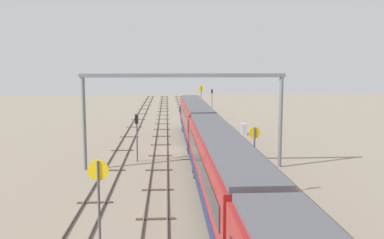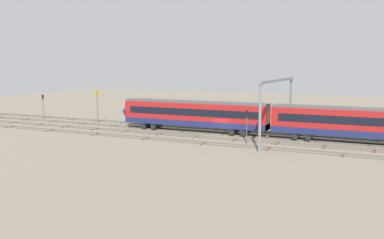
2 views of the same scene
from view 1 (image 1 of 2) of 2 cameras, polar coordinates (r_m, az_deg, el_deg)
name	(u,v)px [view 1 (image 1 of 2)]	position (r m, az deg, el deg)	size (l,w,h in m)	color
ground_plane	(179,150)	(47.34, -1.70, -4.15)	(187.37, 187.37, 0.00)	gray
track_near_foreground	(236,149)	(47.94, 5.95, -3.95)	(171.37, 2.40, 0.16)	#59544C
track_with_train	(198,149)	(47.44, 0.87, -4.03)	(171.37, 2.40, 0.16)	#59544C
track_middle	(160,150)	(47.32, -4.28, -4.08)	(171.37, 2.40, 0.16)	#59544C
track_second_far	(122,150)	(47.57, -9.42, -4.10)	(171.37, 2.40, 0.16)	#59544C
overhead_gantry	(183,97)	(38.03, -1.16, 3.00)	(0.40, 18.48, 8.69)	slate
speed_sign_near_foreground	(201,98)	(72.81, 1.22, 2.97)	(0.14, 1.00, 5.98)	#4C4C51
speed_sign_mid_trackside	(254,153)	(30.21, 8.41, -4.53)	(0.14, 0.82, 5.12)	#4C4C51
speed_sign_far_trackside	(99,196)	(20.32, -12.50, -10.11)	(0.14, 0.98, 5.09)	#4C4C51
signal_light_trackside_approach	(212,96)	(89.87, 2.72, 3.14)	(0.31, 0.32, 4.42)	#4C4C51
signal_light_trackside_departure	(137,131)	(41.54, -7.47, -1.55)	(0.31, 0.32, 4.66)	#4C4C51
relay_cabinet	(244,129)	(58.19, 7.02, -1.28)	(1.29, 0.63, 1.55)	#B2B7BC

